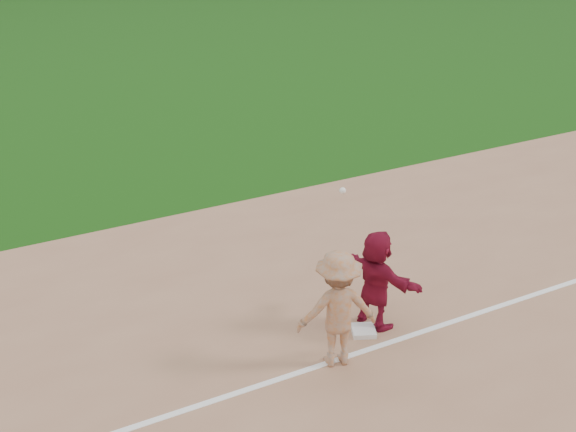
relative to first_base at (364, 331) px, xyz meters
name	(u,v)px	position (x,y,z in m)	size (l,w,h in m)	color
ground	(332,327)	(-0.33, 0.40, -0.06)	(160.00, 160.00, 0.00)	#15440D
foul_line	(359,352)	(-0.33, -0.40, -0.04)	(60.00, 0.10, 0.01)	white
first_base	(364,331)	(0.00, 0.00, 0.00)	(0.36, 0.36, 0.08)	silver
base_runner	(376,279)	(0.28, 0.15, 0.77)	(1.50, 0.48, 1.62)	maroon
first_base_play	(338,309)	(-0.74, -0.41, 0.86)	(1.29, 0.95, 2.57)	gray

